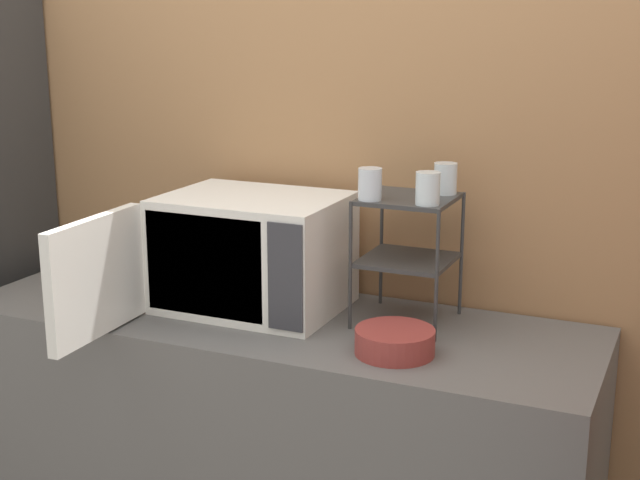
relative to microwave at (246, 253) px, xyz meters
The scene contains 8 objects.
wall_back 0.39m from the microwave, 70.97° to the left, with size 8.00×0.06×2.60m.
counter 0.64m from the microwave, 19.96° to the right, with size 1.83×0.61×0.92m.
microwave is the anchor object (origin of this frame).
dish_rack 0.48m from the microwave, ahead, with size 0.25×0.25×0.36m.
glass_front_left 0.45m from the microwave, ahead, with size 0.06×0.06×0.09m.
glass_back_right 0.61m from the microwave, 16.48° to the left, with size 0.06×0.06×0.09m.
glass_front_right 0.59m from the microwave, ahead, with size 0.06×0.06×0.09m.
bowl 0.56m from the microwave, 17.90° to the right, with size 0.20×0.20×0.07m.
Camera 1 is at (1.10, -1.83, 1.76)m, focal length 50.00 mm.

